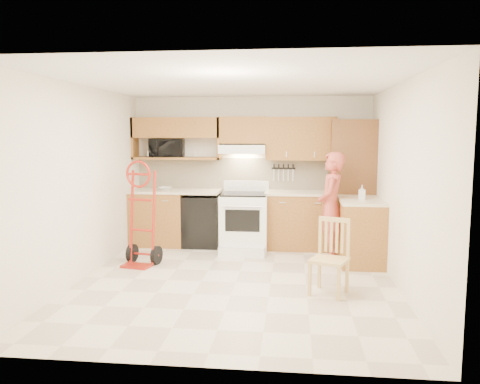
% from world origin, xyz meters
% --- Properties ---
extents(floor, '(4.00, 4.50, 0.02)m').
position_xyz_m(floor, '(0.00, 0.00, -0.01)').
color(floor, beige).
rests_on(floor, ground).
extents(ceiling, '(4.00, 4.50, 0.02)m').
position_xyz_m(ceiling, '(0.00, 0.00, 2.51)').
color(ceiling, white).
rests_on(ceiling, ground).
extents(wall_back, '(4.00, 0.02, 2.50)m').
position_xyz_m(wall_back, '(0.00, 2.26, 1.25)').
color(wall_back, white).
rests_on(wall_back, ground).
extents(wall_front, '(4.00, 0.02, 2.50)m').
position_xyz_m(wall_front, '(0.00, -2.26, 1.25)').
color(wall_front, white).
rests_on(wall_front, ground).
extents(wall_left, '(0.02, 4.50, 2.50)m').
position_xyz_m(wall_left, '(-2.01, 0.00, 1.25)').
color(wall_left, white).
rests_on(wall_left, ground).
extents(wall_right, '(0.02, 4.50, 2.50)m').
position_xyz_m(wall_right, '(2.01, 0.00, 1.25)').
color(wall_right, white).
rests_on(wall_right, ground).
extents(backsplash, '(3.92, 0.03, 0.55)m').
position_xyz_m(backsplash, '(0.00, 2.23, 1.20)').
color(backsplash, beige).
rests_on(backsplash, wall_back).
extents(lower_cab_left, '(0.90, 0.60, 0.90)m').
position_xyz_m(lower_cab_left, '(-1.55, 1.95, 0.45)').
color(lower_cab_left, '#A46935').
rests_on(lower_cab_left, ground).
extents(dishwasher, '(0.60, 0.60, 0.85)m').
position_xyz_m(dishwasher, '(-0.80, 1.95, 0.42)').
color(dishwasher, black).
rests_on(dishwasher, ground).
extents(lower_cab_right, '(1.14, 0.60, 0.90)m').
position_xyz_m(lower_cab_right, '(0.83, 1.95, 0.45)').
color(lower_cab_right, '#A46935').
rests_on(lower_cab_right, ground).
extents(countertop_left, '(1.50, 0.63, 0.04)m').
position_xyz_m(countertop_left, '(-1.25, 1.95, 0.92)').
color(countertop_left, beige).
rests_on(countertop_left, lower_cab_left).
extents(countertop_right, '(1.14, 0.63, 0.04)m').
position_xyz_m(countertop_right, '(0.83, 1.95, 0.92)').
color(countertop_right, beige).
rests_on(countertop_right, lower_cab_right).
extents(cab_return_right, '(0.60, 1.00, 0.90)m').
position_xyz_m(cab_return_right, '(1.70, 1.15, 0.45)').
color(cab_return_right, '#A46935').
rests_on(cab_return_right, ground).
extents(countertop_return, '(0.63, 1.00, 0.04)m').
position_xyz_m(countertop_return, '(1.70, 1.15, 0.92)').
color(countertop_return, beige).
rests_on(countertop_return, cab_return_right).
extents(pantry_tall, '(0.70, 0.60, 2.10)m').
position_xyz_m(pantry_tall, '(1.65, 1.95, 1.05)').
color(pantry_tall, brown).
rests_on(pantry_tall, ground).
extents(upper_cab_left, '(1.50, 0.33, 0.34)m').
position_xyz_m(upper_cab_left, '(-1.25, 2.08, 1.98)').
color(upper_cab_left, '#A46935').
rests_on(upper_cab_left, wall_back).
extents(upper_shelf_mw, '(1.50, 0.33, 0.04)m').
position_xyz_m(upper_shelf_mw, '(-1.25, 2.08, 1.47)').
color(upper_shelf_mw, '#A46935').
rests_on(upper_shelf_mw, wall_back).
extents(upper_cab_center, '(0.76, 0.33, 0.44)m').
position_xyz_m(upper_cab_center, '(-0.12, 2.08, 1.94)').
color(upper_cab_center, '#A46935').
rests_on(upper_cab_center, wall_back).
extents(upper_cab_right, '(1.14, 0.33, 0.70)m').
position_xyz_m(upper_cab_right, '(0.83, 2.08, 1.80)').
color(upper_cab_right, '#A46935').
rests_on(upper_cab_right, wall_back).
extents(range_hood, '(0.76, 0.46, 0.14)m').
position_xyz_m(range_hood, '(-0.12, 2.02, 1.63)').
color(range_hood, white).
rests_on(range_hood, wall_back).
extents(knife_strip, '(0.40, 0.05, 0.29)m').
position_xyz_m(knife_strip, '(0.55, 2.21, 1.24)').
color(knife_strip, black).
rests_on(knife_strip, backsplash).
extents(microwave, '(0.61, 0.44, 0.32)m').
position_xyz_m(microwave, '(-1.42, 2.08, 1.65)').
color(microwave, black).
rests_on(microwave, upper_shelf_mw).
extents(range, '(0.75, 0.99, 1.10)m').
position_xyz_m(range, '(-0.06, 1.65, 0.55)').
color(range, white).
rests_on(range, ground).
extents(person, '(0.48, 0.65, 1.62)m').
position_xyz_m(person, '(1.27, 1.22, 0.81)').
color(person, '#C04C3E').
rests_on(person, ground).
extents(hand_truck, '(0.63, 0.59, 1.36)m').
position_xyz_m(hand_truck, '(-1.46, 0.66, 0.68)').
color(hand_truck, '#A22013').
rests_on(hand_truck, ground).
extents(dining_chair, '(0.53, 0.55, 0.89)m').
position_xyz_m(dining_chair, '(1.14, -0.32, 0.44)').
color(dining_chair, tan).
rests_on(dining_chair, ground).
extents(soap_bottle, '(0.11, 0.11, 0.21)m').
position_xyz_m(soap_bottle, '(1.70, 1.12, 1.05)').
color(soap_bottle, white).
rests_on(soap_bottle, countertop_return).
extents(bowl, '(0.26, 0.26, 0.05)m').
position_xyz_m(bowl, '(-1.43, 1.95, 0.97)').
color(bowl, white).
rests_on(bowl, countertop_left).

